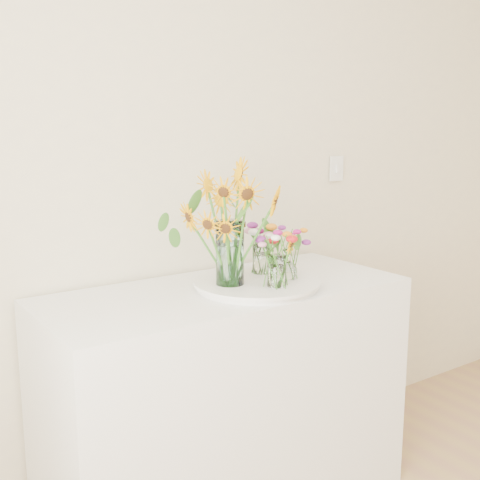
{
  "coord_description": "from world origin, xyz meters",
  "views": [
    {
      "loc": [
        -1.47,
        0.1,
        1.5
      ],
      "look_at": [
        -0.23,
        1.88,
        1.09
      ],
      "focal_mm": 45.0,
      "sensor_mm": 36.0,
      "label": 1
    }
  ],
  "objects_px": {
    "mason_jar": "(230,253)",
    "small_vase_c": "(261,259)",
    "counter": "(226,399)",
    "small_vase_a": "(277,272)",
    "tray": "(257,285)",
    "small_vase_b": "(287,264)"
  },
  "relations": [
    {
      "from": "counter",
      "to": "small_vase_c",
      "type": "bearing_deg",
      "value": 6.09
    },
    {
      "from": "tray",
      "to": "small_vase_a",
      "type": "bearing_deg",
      "value": -83.25
    },
    {
      "from": "mason_jar",
      "to": "tray",
      "type": "bearing_deg",
      "value": -8.86
    },
    {
      "from": "small_vase_b",
      "to": "small_vase_c",
      "type": "distance_m",
      "value": 0.13
    },
    {
      "from": "small_vase_b",
      "to": "small_vase_a",
      "type": "bearing_deg",
      "value": -146.24
    },
    {
      "from": "counter",
      "to": "mason_jar",
      "type": "height_order",
      "value": "mason_jar"
    },
    {
      "from": "counter",
      "to": "tray",
      "type": "xyz_separation_m",
      "value": [
        0.09,
        -0.07,
        0.46
      ]
    },
    {
      "from": "tray",
      "to": "mason_jar",
      "type": "bearing_deg",
      "value": 171.14
    },
    {
      "from": "mason_jar",
      "to": "small_vase_b",
      "type": "distance_m",
      "value": 0.24
    },
    {
      "from": "counter",
      "to": "mason_jar",
      "type": "bearing_deg",
      "value": -107.83
    },
    {
      "from": "small_vase_a",
      "to": "small_vase_c",
      "type": "bearing_deg",
      "value": 68.69
    },
    {
      "from": "small_vase_b",
      "to": "counter",
      "type": "bearing_deg",
      "value": 153.51
    },
    {
      "from": "tray",
      "to": "mason_jar",
      "type": "height_order",
      "value": "mason_jar"
    },
    {
      "from": "small_vase_a",
      "to": "mason_jar",
      "type": "bearing_deg",
      "value": 135.45
    },
    {
      "from": "counter",
      "to": "small_vase_a",
      "type": "xyz_separation_m",
      "value": [
        0.11,
        -0.17,
        0.53
      ]
    },
    {
      "from": "tray",
      "to": "small_vase_b",
      "type": "xyz_separation_m",
      "value": [
        0.12,
        -0.03,
        0.07
      ]
    },
    {
      "from": "small_vase_c",
      "to": "small_vase_b",
      "type": "bearing_deg",
      "value": -77.12
    },
    {
      "from": "counter",
      "to": "small_vase_c",
      "type": "relative_size",
      "value": 11.3
    },
    {
      "from": "mason_jar",
      "to": "small_vase_c",
      "type": "bearing_deg",
      "value": 19.98
    },
    {
      "from": "small_vase_a",
      "to": "small_vase_b",
      "type": "relative_size",
      "value": 1.01
    },
    {
      "from": "tray",
      "to": "small_vase_a",
      "type": "relative_size",
      "value": 3.79
    },
    {
      "from": "counter",
      "to": "tray",
      "type": "height_order",
      "value": "tray"
    }
  ]
}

